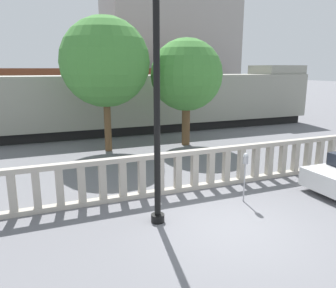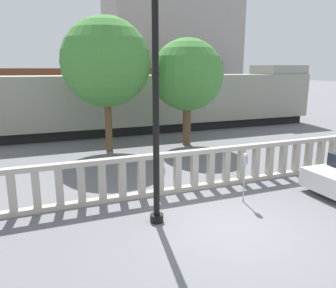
{
  "view_description": "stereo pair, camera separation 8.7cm",
  "coord_description": "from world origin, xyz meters",
  "views": [
    {
      "loc": [
        -4.24,
        -6.2,
        3.79
      ],
      "look_at": [
        -0.21,
        3.7,
        1.32
      ],
      "focal_mm": 35.0,
      "sensor_mm": 36.0,
      "label": 1
    },
    {
      "loc": [
        -4.16,
        -6.23,
        3.79
      ],
      "look_at": [
        -0.21,
        3.7,
        1.32
      ],
      "focal_mm": 35.0,
      "sensor_mm": 36.0,
      "label": 2
    }
  ],
  "objects": [
    {
      "name": "ground_plane",
      "position": [
        0.0,
        0.0,
        0.0
      ],
      "size": [
        160.0,
        160.0,
        0.0
      ],
      "primitive_type": "plane",
      "color": "slate"
    },
    {
      "name": "balustrade",
      "position": [
        -0.0,
        2.7,
        0.65
      ],
      "size": [
        14.09,
        0.24,
        1.3
      ],
      "color": "#ADA599",
      "rests_on": "ground"
    },
    {
      "name": "lamppost",
      "position": [
        -1.6,
        0.98,
        3.18
      ],
      "size": [
        0.34,
        0.34,
        6.34
      ],
      "color": "black",
      "rests_on": "ground"
    },
    {
      "name": "parking_meter",
      "position": [
        1.17,
        1.26,
        1.15
      ],
      "size": [
        0.15,
        0.15,
        1.46
      ],
      "color": "#99999E",
      "rests_on": "ground"
    },
    {
      "name": "train_near",
      "position": [
        1.24,
        12.91,
        1.79
      ],
      "size": [
        24.63,
        2.92,
        4.0
      ],
      "color": "black",
      "rests_on": "ground"
    },
    {
      "name": "train_far",
      "position": [
        -0.54,
        22.33,
        1.99
      ],
      "size": [
        25.92,
        2.7,
        4.4
      ],
      "color": "black",
      "rests_on": "ground"
    },
    {
      "name": "building_block",
      "position": [
        10.25,
        29.07,
        6.76
      ],
      "size": [
        13.93,
        7.93,
        13.51
      ],
      "color": "gray",
      "rests_on": "ground"
    },
    {
      "name": "tree_left",
      "position": [
        -1.18,
        8.76,
        4.05
      ],
      "size": [
        3.99,
        3.99,
        6.06
      ],
      "color": "brown",
      "rests_on": "ground"
    },
    {
      "name": "tree_right",
      "position": [
        2.72,
        8.54,
        3.47
      ],
      "size": [
        3.51,
        3.51,
        5.24
      ],
      "color": "brown",
      "rests_on": "ground"
    }
  ]
}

